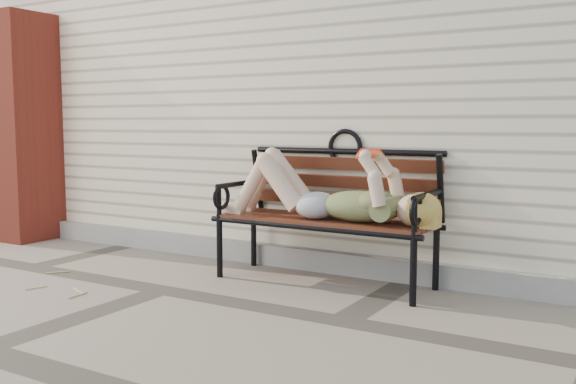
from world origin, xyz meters
The scene contains 6 objects.
ground centered at (0.00, 0.00, 0.00)m, with size 80.00×80.00×0.00m, color gray.
house_wall centered at (0.00, 3.00, 1.50)m, with size 8.00×4.00×3.00m, color #F5E4BF.
foundation_strip centered at (0.00, 0.97, 0.07)m, with size 8.00×0.10×0.15m, color #A6A096.
brick_pillar centered at (-2.30, 0.75, 1.00)m, with size 0.50×0.50×2.00m, color maroon.
garden_bench centered at (0.79, 0.77, 0.56)m, with size 1.55×0.62×1.01m.
reading_woman centered at (0.80, 0.64, 0.60)m, with size 1.47×0.33×0.46m.
Camera 1 is at (2.68, -2.98, 1.04)m, focal length 40.00 mm.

